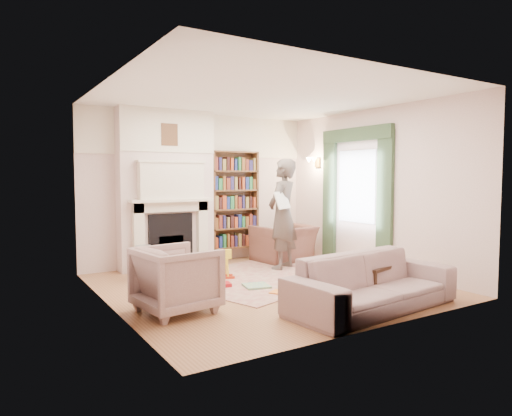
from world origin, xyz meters
TOP-DOWN VIEW (x-y plane):
  - floor at (0.00, 0.00)m, footprint 4.50×4.50m
  - ceiling at (0.00, 0.00)m, footprint 4.50×4.50m
  - wall_back at (0.00, 2.25)m, footprint 4.50×0.00m
  - wall_front at (0.00, -2.25)m, footprint 4.50×0.00m
  - wall_left at (-2.25, 0.00)m, footprint 0.00×4.50m
  - wall_right at (2.25, 0.00)m, footprint 0.00×4.50m
  - fireplace at (-0.75, 2.05)m, footprint 1.70×0.58m
  - bookcase at (0.65, 2.12)m, footprint 1.00×0.24m
  - window at (2.23, 0.40)m, footprint 0.02×0.90m
  - curtain_left at (2.20, -0.30)m, footprint 0.07×0.32m
  - curtain_right at (2.20, 1.10)m, footprint 0.07×0.32m
  - pelmet at (2.19, 0.40)m, footprint 0.09×1.70m
  - wall_sconce at (2.03, 1.50)m, footprint 0.20×0.24m
  - rug at (0.29, 0.52)m, footprint 3.37×2.95m
  - armchair_reading at (1.39, 1.48)m, footprint 1.15×1.04m
  - armchair_left at (-1.62, -0.55)m, footprint 0.98×0.96m
  - sofa at (0.47, -1.71)m, footprint 2.37×1.11m
  - man_reading at (0.94, 0.88)m, footprint 0.84×0.75m
  - newspaper at (0.79, 0.68)m, footprint 0.44×0.32m
  - coffee_table at (0.88, -1.33)m, footprint 0.79×0.62m
  - paraffin_heater at (-1.43, 1.32)m, footprint 0.32×0.32m
  - rocking_horse at (-0.41, 0.76)m, footprint 0.57×0.36m
  - board_game at (-0.17, -0.04)m, footprint 0.43×0.43m
  - game_box_lid at (-0.62, 0.26)m, footprint 0.36×0.29m
  - comic_annuals at (0.24, -0.27)m, footprint 0.75×0.66m

SIDE VIEW (x-z plane):
  - floor at x=0.00m, z-range 0.00..0.00m
  - rug at x=0.29m, z-range 0.00..0.01m
  - comic_annuals at x=0.24m, z-range 0.01..0.03m
  - board_game at x=-0.17m, z-range 0.01..0.04m
  - game_box_lid at x=-0.62m, z-range 0.01..0.06m
  - coffee_table at x=0.88m, z-range 0.00..0.45m
  - rocking_horse at x=-0.41m, z-range 0.00..0.47m
  - paraffin_heater at x=-1.43m, z-range 0.00..0.55m
  - sofa at x=0.47m, z-range 0.00..0.67m
  - armchair_reading at x=1.39m, z-range 0.00..0.68m
  - armchair_left at x=-1.62m, z-range 0.00..0.80m
  - man_reading at x=0.94m, z-range 0.00..1.94m
  - bookcase at x=0.65m, z-range 0.25..2.10m
  - curtain_left at x=2.20m, z-range 0.00..2.40m
  - curtain_right at x=2.20m, z-range 0.00..2.40m
  - newspaper at x=0.79m, z-range 1.08..1.37m
  - fireplace at x=-0.75m, z-range -0.01..2.79m
  - wall_back at x=0.00m, z-range -0.85..3.65m
  - wall_front at x=0.00m, z-range -0.85..3.65m
  - wall_left at x=-2.25m, z-range -0.85..3.65m
  - wall_right at x=2.25m, z-range -0.85..3.65m
  - window at x=2.23m, z-range 0.80..2.10m
  - wall_sconce at x=2.03m, z-range 1.78..2.02m
  - pelmet at x=2.19m, z-range 2.26..2.50m
  - ceiling at x=0.00m, z-range 2.80..2.80m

